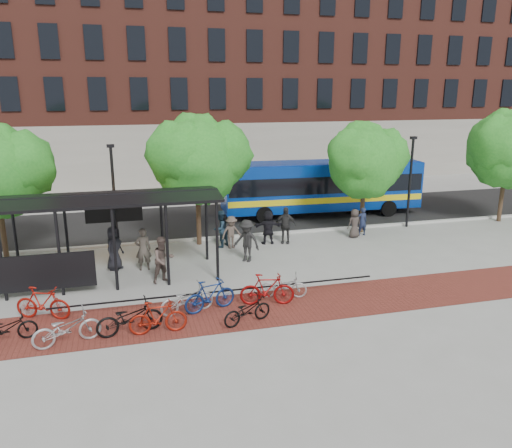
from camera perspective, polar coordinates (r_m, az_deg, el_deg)
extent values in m
plane|color=#9E9E99|center=(23.11, 2.14, -4.10)|extent=(160.00, 160.00, 0.00)
cube|color=black|center=(30.52, -2.23, 0.69)|extent=(160.00, 8.00, 0.01)
cube|color=#B7B7B2|center=(26.76, -0.35, -1.26)|extent=(160.00, 0.25, 0.12)
cube|color=maroon|center=(18.13, 0.65, -9.66)|extent=(24.00, 3.00, 0.01)
cube|color=black|center=(18.66, -3.99, -8.95)|extent=(12.00, 0.05, 0.95)
cube|color=brown|center=(49.71, 4.71, 17.82)|extent=(55.00, 14.00, 20.00)
cube|color=#7A664C|center=(62.06, -25.30, 20.59)|extent=(22.00, 22.00, 30.00)
cylinder|color=black|center=(20.44, -27.12, -3.52)|extent=(0.12, 0.12, 3.30)
cylinder|color=black|center=(22.98, -25.79, -1.44)|extent=(0.12, 0.12, 3.30)
cylinder|color=black|center=(20.09, -21.56, -3.20)|extent=(0.12, 0.12, 3.30)
cylinder|color=black|center=(22.66, -20.84, -1.12)|extent=(0.12, 0.12, 3.30)
cylinder|color=black|center=(19.93, -15.85, -2.85)|extent=(0.12, 0.12, 3.30)
cylinder|color=black|center=(22.52, -15.79, -0.79)|extent=(0.12, 0.12, 3.30)
cylinder|color=black|center=(19.97, -10.11, -2.46)|extent=(0.12, 0.12, 3.30)
cylinder|color=black|center=(22.55, -10.71, -0.45)|extent=(0.12, 0.12, 3.30)
cylinder|color=black|center=(20.21, -4.45, -2.05)|extent=(0.12, 0.12, 3.30)
cylinder|color=black|center=(22.77, -5.69, -0.11)|extent=(0.12, 0.12, 3.30)
cube|color=black|center=(20.40, -24.19, -5.15)|extent=(4.50, 0.08, 1.40)
cube|color=black|center=(20.16, -19.03, 2.40)|extent=(10.60, 1.65, 0.29)
cube|color=black|center=(21.53, -18.80, 3.19)|extent=(10.60, 1.65, 0.29)
cube|color=black|center=(22.29, -18.61, 2.54)|extent=(9.00, 0.10, 0.40)
cube|color=black|center=(22.43, -15.92, 1.12)|extent=(2.40, 0.12, 0.70)
cube|color=#FF7200|center=(22.51, -15.92, 1.17)|extent=(2.20, 0.02, 0.55)
cylinder|color=#382619|center=(25.62, -26.90, -1.05)|extent=(0.24, 0.24, 2.38)
sphere|color=#227C21|center=(25.01, -25.40, 6.03)|extent=(3.20, 3.20, 3.20)
cylinder|color=#382619|center=(25.21, -6.57, 0.44)|extent=(0.24, 0.24, 2.52)
sphere|color=#227C21|center=(24.64, -6.78, 7.07)|extent=(4.20, 4.20, 4.20)
sphere|color=#227C21|center=(24.96, -4.46, 7.93)|extent=(3.36, 3.36, 3.36)
sphere|color=#227C21|center=(24.19, -8.69, 7.81)|extent=(3.15, 3.15, 3.15)
sphere|color=#227C21|center=(24.95, -6.74, 9.03)|extent=(2.94, 2.94, 2.94)
cylinder|color=#382619|center=(27.92, 12.03, 1.39)|extent=(0.24, 0.24, 2.27)
sphere|color=#227C21|center=(27.42, 12.33, 6.79)|extent=(3.80, 3.80, 3.80)
sphere|color=#227C21|center=(28.00, 13.93, 7.48)|extent=(3.04, 3.04, 3.04)
sphere|color=#227C21|center=(26.77, 11.21, 7.52)|extent=(2.85, 2.85, 2.85)
sphere|color=#227C21|center=(27.73, 12.24, 8.55)|extent=(2.66, 2.66, 2.66)
cylinder|color=#382619|center=(32.90, 26.21, 2.37)|extent=(0.24, 0.24, 2.45)
sphere|color=#227C21|center=(32.46, 26.82, 7.51)|extent=(4.40, 4.40, 4.40)
sphere|color=#227C21|center=(31.62, 26.05, 8.17)|extent=(3.30, 3.30, 3.30)
sphere|color=#227C21|center=(32.75, 26.66, 8.99)|extent=(3.08, 3.08, 3.08)
cylinder|color=black|center=(24.99, -15.87, 2.76)|extent=(0.14, 0.14, 5.00)
cube|color=black|center=(24.60, -16.30, 8.56)|extent=(0.35, 0.20, 0.15)
cylinder|color=black|center=(29.35, 17.17, 4.43)|extent=(0.14, 0.14, 5.00)
cube|color=black|center=(29.02, 17.56, 9.38)|extent=(0.35, 0.20, 0.15)
cube|color=#082F94|center=(31.29, 7.49, 4.43)|extent=(12.43, 3.25, 2.82)
cube|color=black|center=(31.25, 7.50, 4.85)|extent=(12.18, 3.28, 1.03)
cube|color=yellow|center=(31.43, 7.45, 3.19)|extent=(12.31, 3.30, 0.36)
cube|color=#082F94|center=(31.07, 7.58, 6.89)|extent=(12.17, 2.97, 0.18)
cylinder|color=black|center=(29.24, 0.96, 1.04)|extent=(1.00, 0.33, 0.99)
cylinder|color=black|center=(31.78, -0.12, 2.18)|extent=(1.00, 0.33, 0.99)
cylinder|color=black|center=(31.91, 14.89, 1.72)|extent=(1.00, 0.33, 0.99)
cylinder|color=black|center=(34.25, 12.91, 2.74)|extent=(1.00, 0.33, 0.99)
imported|color=black|center=(17.49, -26.65, -10.65)|extent=(1.89, 1.08, 0.94)
imported|color=#9D170E|center=(18.63, -23.19, -8.30)|extent=(2.01, 1.21, 1.17)
imported|color=#9B9B9D|center=(16.62, -20.82, -11.06)|extent=(2.17, 1.23, 1.08)
imported|color=black|center=(16.69, -14.25, -10.33)|extent=(2.21, 1.10, 1.11)
imported|color=maroon|center=(16.51, -11.14, -10.42)|extent=(1.86, 0.54, 1.12)
imported|color=#97979A|center=(17.78, -7.89, -8.51)|extent=(2.06, 1.14, 1.03)
imported|color=navy|center=(17.82, -5.29, -8.13)|extent=(2.02, 1.07, 1.17)
imported|color=black|center=(16.90, -1.01, -9.84)|extent=(1.89, 1.15, 0.94)
imported|color=maroon|center=(18.23, 1.28, -7.48)|extent=(2.06, 0.96, 1.19)
imported|color=#A3A2A5|center=(18.91, 3.14, -7.06)|extent=(1.89, 1.09, 0.94)
imported|color=black|center=(22.46, -15.90, -2.66)|extent=(1.05, 1.12, 1.93)
imported|color=#474039|center=(22.07, -12.77, -2.82)|extent=(0.73, 0.51, 1.89)
imported|color=#1C3042|center=(24.76, -4.08, -0.55)|extent=(1.15, 1.12, 1.86)
imported|color=brown|center=(24.55, -2.83, -0.95)|extent=(1.17, 0.84, 1.63)
imported|color=#2B2B2B|center=(25.36, 3.36, -0.14)|extent=(1.20, 0.84, 1.89)
imported|color=black|center=(25.23, 1.38, -0.36)|extent=(1.67, 0.71, 1.74)
imported|color=#3A322E|center=(26.83, 11.19, 0.07)|extent=(0.83, 0.61, 1.55)
imported|color=#1D2544|center=(27.33, 12.03, 0.29)|extent=(0.56, 0.37, 1.53)
imported|color=brown|center=(20.50, -10.56, -4.03)|extent=(1.14, 1.03, 1.93)
imported|color=black|center=(22.60, -1.08, -1.93)|extent=(1.42, 1.38, 1.95)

